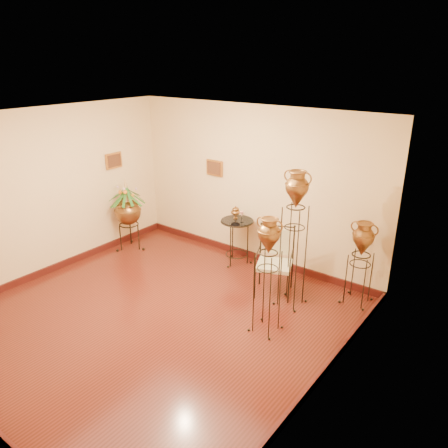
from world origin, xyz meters
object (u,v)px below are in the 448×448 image
Objects in this scene: armchair at (274,262)px; side_table at (237,241)px; planter_urn at (128,209)px; amphora_tall at (294,239)px; amphora_mid at (267,275)px.

armchair is 1.23m from side_table.
planter_urn is 1.34× the size of armchair.
amphora_tall is 1.96× the size of armchair.
armchair is at bearing 3.30° from planter_urn.
amphora_tall reaches higher than side_table.
side_table is (-1.10, 0.54, -0.11)m from armchair.
amphora_tall is 0.85m from amphora_mid.
amphora_tall reaches higher than armchair.
planter_urn is 3.17m from armchair.
side_table is at bearing 130.52° from armchair.
amphora_mid is at bearing -11.76° from planter_urn.
planter_urn is at bearing -160.50° from side_table.
amphora_tall is at bearing -24.12° from side_table.
amphora_mid is at bearing -43.71° from side_table.
side_table is (2.05, 0.72, -0.37)m from planter_urn.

